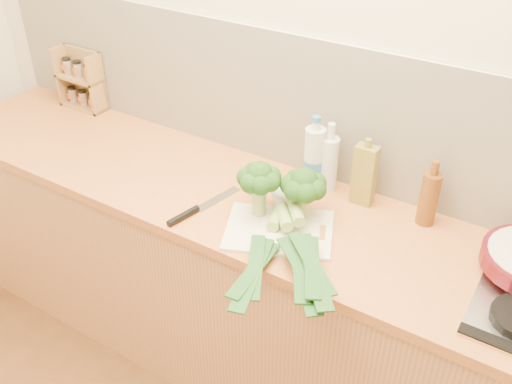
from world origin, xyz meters
TOP-DOWN VIEW (x-y plane):
  - room_shell at (0.00, 1.49)m, footprint 3.50×3.50m
  - counter at (0.00, 1.20)m, footprint 3.20×0.62m
  - chopping_board at (0.09, 1.09)m, footprint 0.44×0.39m
  - broccoli_left at (-0.02, 1.13)m, footprint 0.15×0.15m
  - broccoli_right at (0.12, 1.19)m, footprint 0.16×0.16m
  - leek_front at (0.08, 1.05)m, footprint 0.23×0.64m
  - leek_mid at (0.15, 1.05)m, footprint 0.44×0.50m
  - leek_back at (0.17, 1.07)m, footprint 0.43×0.52m
  - chefs_knife at (-0.23, 1.01)m, footprint 0.10×0.33m
  - spice_rack at (-1.20, 1.44)m, footprint 0.24×0.09m
  - oil_tin at (0.25, 1.40)m, footprint 0.08×0.05m
  - glass_bottle at (0.11, 1.41)m, footprint 0.07×0.07m
  - amber_bottle at (0.49, 1.40)m, footprint 0.06×0.06m
  - water_bottle at (0.06, 1.39)m, footprint 0.08×0.08m

SIDE VIEW (x-z plane):
  - counter at x=0.00m, z-range 0.00..0.90m
  - chopping_board at x=0.09m, z-range 0.90..0.91m
  - chefs_knife at x=-0.23m, z-range 0.90..0.92m
  - leek_front at x=0.08m, z-range 0.91..0.96m
  - leek_mid at x=0.15m, z-range 0.93..0.97m
  - leek_back at x=0.17m, z-range 0.95..0.99m
  - amber_bottle at x=0.49m, z-range 0.88..1.13m
  - glass_bottle at x=0.11m, z-range 0.88..1.15m
  - water_bottle at x=0.06m, z-range 0.88..1.16m
  - oil_tin at x=0.25m, z-range 0.89..1.15m
  - spice_rack at x=-1.20m, z-range 0.88..1.17m
  - broccoli_right at x=0.12m, z-range 0.94..1.14m
  - broccoli_left at x=-0.02m, z-range 0.95..1.16m
  - room_shell at x=0.00m, z-range -0.58..2.92m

